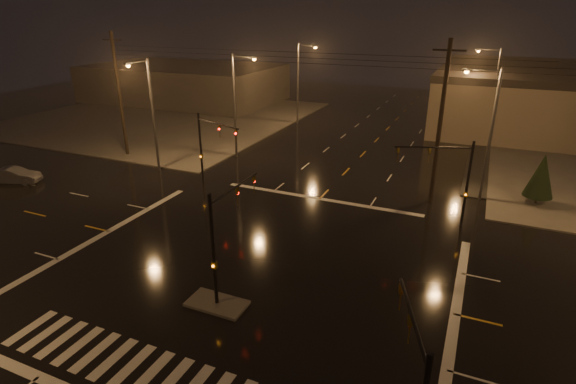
# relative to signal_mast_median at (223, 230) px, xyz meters

# --- Properties ---
(ground) EXTENTS (140.00, 140.00, 0.00)m
(ground) POSITION_rel_signal_mast_median_xyz_m (-0.00, 3.07, -3.75)
(ground) COLOR black
(ground) RESTS_ON ground
(sidewalk_nw) EXTENTS (36.00, 36.00, 0.12)m
(sidewalk_nw) POSITION_rel_signal_mast_median_xyz_m (-30.00, 33.07, -3.69)
(sidewalk_nw) COLOR #4A4742
(sidewalk_nw) RESTS_ON ground
(median_island) EXTENTS (3.00, 1.60, 0.15)m
(median_island) POSITION_rel_signal_mast_median_xyz_m (-0.00, -0.93, -3.68)
(median_island) COLOR #4A4742
(median_island) RESTS_ON ground
(crosswalk) EXTENTS (15.00, 2.60, 0.01)m
(crosswalk) POSITION_rel_signal_mast_median_xyz_m (-0.00, -5.93, -3.75)
(crosswalk) COLOR beige
(crosswalk) RESTS_ON ground
(stop_bar_far) EXTENTS (16.00, 0.50, 0.01)m
(stop_bar_far) POSITION_rel_signal_mast_median_xyz_m (-0.00, 14.07, -3.75)
(stop_bar_far) COLOR beige
(stop_bar_far) RESTS_ON ground
(commercial_block) EXTENTS (30.00, 18.00, 5.60)m
(commercial_block) POSITION_rel_signal_mast_median_xyz_m (-35.00, 45.07, -0.95)
(commercial_block) COLOR #3F3B37
(commercial_block) RESTS_ON ground
(signal_mast_median) EXTENTS (0.25, 4.59, 6.00)m
(signal_mast_median) POSITION_rel_signal_mast_median_xyz_m (0.00, 0.00, 0.00)
(signal_mast_median) COLOR black
(signal_mast_median) RESTS_ON ground
(signal_mast_ne) EXTENTS (4.84, 1.86, 6.00)m
(signal_mast_ne) POSITION_rel_signal_mast_median_xyz_m (9.50, 13.21, 0.04)
(signal_mast_ne) COLOR black
(signal_mast_ne) RESTS_ON ground
(signal_mast_nw) EXTENTS (4.84, 1.86, 6.00)m
(signal_mast_nw) POSITION_rel_signal_mast_median_xyz_m (-9.50, 13.21, 0.04)
(signal_mast_nw) COLOR black
(signal_mast_nw) RESTS_ON ground
(streetlight_1) EXTENTS (2.77, 0.32, 10.00)m
(streetlight_1) POSITION_rel_signal_mast_median_xyz_m (-11.18, 21.07, 2.05)
(streetlight_1) COLOR #38383A
(streetlight_1) RESTS_ON ground
(streetlight_2) EXTENTS (2.77, 0.32, 10.00)m
(streetlight_2) POSITION_rel_signal_mast_median_xyz_m (-11.18, 37.07, 2.05)
(streetlight_2) COLOR #38383A
(streetlight_2) RESTS_ON ground
(streetlight_3) EXTENTS (2.77, 0.32, 10.00)m
(streetlight_3) POSITION_rel_signal_mast_median_xyz_m (11.18, 19.07, 2.05)
(streetlight_3) COLOR #38383A
(streetlight_3) RESTS_ON ground
(streetlight_4) EXTENTS (2.77, 0.32, 10.00)m
(streetlight_4) POSITION_rel_signal_mast_median_xyz_m (11.18, 39.07, 2.05)
(streetlight_4) COLOR #38383A
(streetlight_4) RESTS_ON ground
(streetlight_5) EXTENTS (0.32, 2.77, 10.00)m
(streetlight_5) POSITION_rel_signal_mast_median_xyz_m (-16.00, 14.26, 2.05)
(streetlight_5) COLOR #38383A
(streetlight_5) RESTS_ON ground
(utility_pole_0) EXTENTS (2.20, 0.32, 12.00)m
(utility_pole_0) POSITION_rel_signal_mast_median_xyz_m (-22.00, 17.07, 2.38)
(utility_pole_0) COLOR black
(utility_pole_0) RESTS_ON ground
(utility_pole_1) EXTENTS (2.20, 0.32, 12.00)m
(utility_pole_1) POSITION_rel_signal_mast_median_xyz_m (8.00, 17.07, 2.38)
(utility_pole_1) COLOR black
(utility_pole_1) RESTS_ON ground
(conifer_0) EXTENTS (2.11, 2.11, 3.99)m
(conifer_0) POSITION_rel_signal_mast_median_xyz_m (15.40, 19.63, -1.41)
(conifer_0) COLOR black
(conifer_0) RESTS_ON ground
(car_crossing) EXTENTS (4.37, 2.95, 1.36)m
(car_crossing) POSITION_rel_signal_mast_median_xyz_m (-25.02, 6.83, -3.07)
(car_crossing) COLOR #595B61
(car_crossing) RESTS_ON ground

